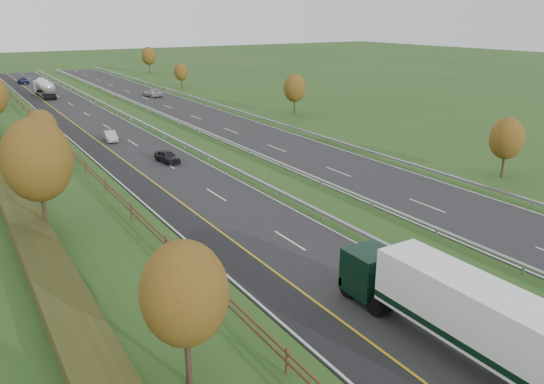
{
  "coord_description": "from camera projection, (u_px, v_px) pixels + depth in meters",
  "views": [
    {
      "loc": [
        -18.22,
        -6.08,
        15.43
      ],
      "look_at": [
        2.55,
        27.52,
        2.2
      ],
      "focal_mm": 35.0,
      "sensor_mm": 36.0,
      "label": 1
    }
  ],
  "objects": [
    {
      "name": "trees_left",
      "position": [
        6.0,
        105.0,
        56.24
      ],
      "size": [
        6.64,
        164.3,
        7.66
      ],
      "color": "#2D2116",
      "rests_on": "embankment_left"
    },
    {
      "name": "embankment_left",
      "position": [
        7.0,
        148.0,
        60.48
      ],
      "size": [
        12.0,
        200.0,
        2.0
      ],
      "primitive_type": "cube",
      "color": "#25481A",
      "rests_on": "ground"
    },
    {
      "name": "car_silver_mid",
      "position": [
        110.0,
        136.0,
        67.91
      ],
      "size": [
        1.69,
        3.97,
        1.27
      ],
      "primitive_type": "imported",
      "rotation": [
        0.0,
        0.0,
        -0.09
      ],
      "color": "#A4A4A9",
      "rests_on": "near_carriageway"
    },
    {
      "name": "median_barrier_near",
      "position": [
        163.0,
        133.0,
        69.93
      ],
      "size": [
        0.32,
        200.0,
        0.71
      ],
      "color": "#94969C",
      "rests_on": "ground"
    },
    {
      "name": "lane_markings",
      "position": [
        169.0,
        137.0,
        70.36
      ],
      "size": [
        26.75,
        200.0,
        0.01
      ],
      "color": "silver",
      "rests_on": "near_carriageway"
    },
    {
      "name": "box_lorry",
      "position": [
        479.0,
        321.0,
        23.83
      ],
      "size": [
        2.58,
        16.28,
        4.06
      ],
      "color": "black",
      "rests_on": "near_carriageway"
    },
    {
      "name": "ground",
      "position": [
        195.0,
        143.0,
        67.24
      ],
      "size": [
        400.0,
        400.0,
        0.0
      ],
      "primitive_type": "plane",
      "color": "#25481A",
      "rests_on": "ground"
    },
    {
      "name": "outer_barrier_far",
      "position": [
        270.0,
        121.0,
        78.2
      ],
      "size": [
        0.32,
        200.0,
        0.71
      ],
      "color": "#94969C",
      "rests_on": "ground"
    },
    {
      "name": "trees_far",
      "position": [
        225.0,
        75.0,
        104.35
      ],
      "size": [
        8.45,
        118.6,
        7.12
      ],
      "color": "#2D2116",
      "rests_on": "ground"
    },
    {
      "name": "car_dark_near",
      "position": [
        167.0,
        156.0,
        58.08
      ],
      "size": [
        2.03,
        4.03,
        1.32
      ],
      "primitive_type": "imported",
      "rotation": [
        0.0,
        0.0,
        0.13
      ],
      "color": "black",
      "rests_on": "near_carriageway"
    },
    {
      "name": "hard_shoulder",
      "position": [
        91.0,
        146.0,
        65.4
      ],
      "size": [
        3.0,
        200.0,
        0.04
      ],
      "primitive_type": "cube",
      "color": "black",
      "rests_on": "ground"
    },
    {
      "name": "car_oncoming",
      "position": [
        152.0,
        93.0,
        104.91
      ],
      "size": [
        2.91,
        5.28,
        1.4
      ],
      "primitive_type": "imported",
      "rotation": [
        0.0,
        0.0,
        3.26
      ],
      "color": "#B0AFB4",
      "rests_on": "far_carriageway"
    },
    {
      "name": "road_tanker",
      "position": [
        44.0,
        87.0,
        104.42
      ],
      "size": [
        2.4,
        11.22,
        3.46
      ],
      "color": "silver",
      "rests_on": "near_carriageway"
    },
    {
      "name": "near_carriageway",
      "position": [
        121.0,
        143.0,
        67.27
      ],
      "size": [
        10.5,
        200.0,
        0.04
      ],
      "primitive_type": "cube",
      "color": "black",
      "rests_on": "ground"
    },
    {
      "name": "car_small_far",
      "position": [
        23.0,
        81.0,
        124.68
      ],
      "size": [
        2.27,
        4.89,
        1.38
      ],
      "primitive_type": "imported",
      "rotation": [
        0.0,
        0.0,
        0.07
      ],
      "color": "#12193A",
      "rests_on": "near_carriageway"
    },
    {
      "name": "far_carriageway",
      "position": [
        235.0,
        129.0,
        75.5
      ],
      "size": [
        10.5,
        200.0,
        0.04
      ],
      "primitive_type": "cube",
      "color": "black",
      "rests_on": "ground"
    },
    {
      "name": "fence_left",
      "position": [
        47.0,
        129.0,
        61.84
      ],
      "size": [
        0.12,
        189.06,
        1.2
      ],
      "color": "#422B19",
      "rests_on": "embankment_left"
    },
    {
      "name": "median_barrier_far",
      "position": [
        199.0,
        129.0,
        72.47
      ],
      "size": [
        0.32,
        200.0,
        0.71
      ],
      "color": "#94969C",
      "rests_on": "ground"
    }
  ]
}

